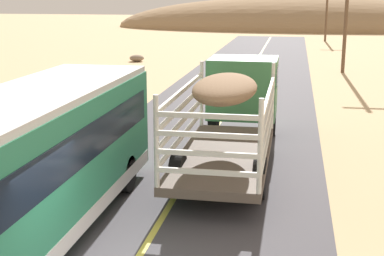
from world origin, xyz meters
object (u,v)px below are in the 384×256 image
power_pole_mid (347,3)px  livestock_truck (237,99)px  power_pole_far (327,5)px  bus (29,164)px  boulder_near_shoulder (137,58)px

power_pole_mid → livestock_truck: bearing=-104.2°
livestock_truck → power_pole_mid: 20.75m
livestock_truck → power_pole_mid: (5.06, 19.93, 2.78)m
power_pole_mid → power_pole_far: bearing=90.0°
livestock_truck → power_pole_mid: bearing=75.8°
power_pole_mid → bus: bearing=-107.2°
livestock_truck → boulder_near_shoulder: 25.60m
bus → power_pole_mid: size_ratio=1.17×
power_pole_far → livestock_truck: bearing=-96.4°
bus → power_pole_far: (8.65, 52.79, 2.13)m
power_pole_far → power_pole_mid: bearing=-90.0°
livestock_truck → power_pole_mid: power_pole_mid is taller
power_pole_mid → boulder_near_shoulder: bearing=167.3°
power_pole_far → boulder_near_shoulder: (-15.34, -21.48, -3.62)m
bus → power_pole_mid: (8.65, 27.85, 2.82)m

